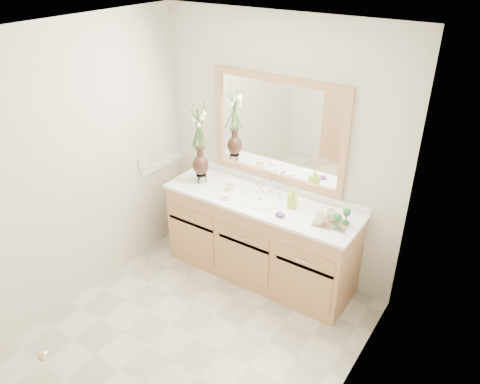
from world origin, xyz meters
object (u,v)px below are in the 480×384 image
Objects in this scene: flower_vase at (199,133)px; tray at (330,223)px; tumbler at (230,185)px; soap_bottle at (293,198)px.

flower_vase is 2.69× the size of tray.
tumbler reaches higher than tray.
soap_bottle is at bearing 4.82° from tumbler.
soap_bottle is at bearing 160.01° from tray.
tumbler is 0.63m from soap_bottle.
flower_vase reaches higher than tumbler.
flower_vase is 1.44m from tray.
tumbler is 1.02m from tray.
flower_vase is at bearing -176.59° from tumbler.
tray is (1.02, -0.02, -0.04)m from tumbler.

